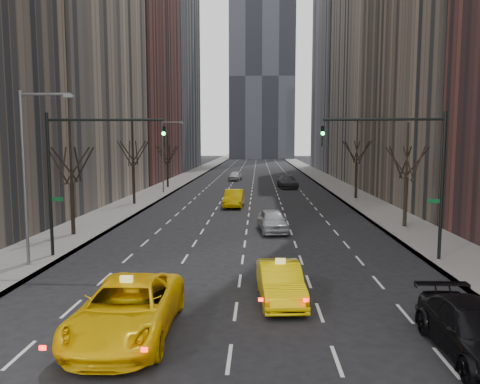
# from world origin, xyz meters

# --- Properties ---
(ground) EXTENTS (400.00, 400.00, 0.00)m
(ground) POSITION_xyz_m (0.00, 0.00, 0.00)
(ground) COLOR black
(ground) RESTS_ON ground
(sidewalk_left) EXTENTS (4.50, 320.00, 0.15)m
(sidewalk_left) POSITION_xyz_m (-12.25, 70.00, 0.07)
(sidewalk_left) COLOR slate
(sidewalk_left) RESTS_ON ground
(sidewalk_right) EXTENTS (4.50, 320.00, 0.15)m
(sidewalk_right) POSITION_xyz_m (12.25, 70.00, 0.07)
(sidewalk_right) COLOR slate
(sidewalk_right) RESTS_ON ground
(bld_left_far) EXTENTS (14.00, 28.00, 44.00)m
(bld_left_far) POSITION_xyz_m (-21.50, 66.00, 22.00)
(bld_left_far) COLOR brown
(bld_left_far) RESTS_ON ground
(bld_left_deep) EXTENTS (14.00, 30.00, 60.00)m
(bld_left_deep) POSITION_xyz_m (-21.50, 96.00, 30.00)
(bld_left_deep) COLOR slate
(bld_left_deep) RESTS_ON ground
(bld_right_far) EXTENTS (14.00, 28.00, 50.00)m
(bld_right_far) POSITION_xyz_m (21.50, 64.00, 25.00)
(bld_right_far) COLOR tan
(bld_right_far) RESTS_ON ground
(bld_right_deep) EXTENTS (14.00, 30.00, 58.00)m
(bld_right_deep) POSITION_xyz_m (21.50, 95.00, 29.00)
(bld_right_deep) COLOR slate
(bld_right_deep) RESTS_ON ground
(tree_lw_b) EXTENTS (3.36, 3.50, 7.82)m
(tree_lw_b) POSITION_xyz_m (-12.00, 18.00, 3.72)
(tree_lw_b) COLOR black
(tree_lw_b) RESTS_ON ground
(tree_lw_c) EXTENTS (3.36, 3.50, 8.74)m
(tree_lw_c) POSITION_xyz_m (-12.00, 34.00, 4.04)
(tree_lw_c) COLOR black
(tree_lw_c) RESTS_ON ground
(tree_lw_d) EXTENTS (3.36, 3.50, 7.36)m
(tree_lw_d) POSITION_xyz_m (-12.00, 52.00, 3.56)
(tree_lw_d) COLOR black
(tree_lw_d) RESTS_ON ground
(tree_rw_b) EXTENTS (3.36, 3.50, 7.82)m
(tree_rw_b) POSITION_xyz_m (12.00, 22.00, 3.72)
(tree_rw_b) COLOR black
(tree_rw_b) RESTS_ON ground
(tree_rw_c) EXTENTS (3.36, 3.50, 8.74)m
(tree_rw_c) POSITION_xyz_m (12.00, 40.00, 4.04)
(tree_rw_c) COLOR black
(tree_rw_c) RESTS_ON ground
(traffic_mast_left) EXTENTS (6.69, 0.39, 8.00)m
(traffic_mast_left) POSITION_xyz_m (-9.11, 12.00, 5.49)
(traffic_mast_left) COLOR black
(traffic_mast_left) RESTS_ON ground
(traffic_mast_right) EXTENTS (6.69, 0.39, 8.00)m
(traffic_mast_right) POSITION_xyz_m (9.11, 12.00, 5.49)
(traffic_mast_right) COLOR black
(traffic_mast_right) RESTS_ON ground
(streetlight_near) EXTENTS (2.83, 0.22, 9.00)m
(streetlight_near) POSITION_xyz_m (-10.84, 10.00, 5.62)
(streetlight_near) COLOR slate
(streetlight_near) RESTS_ON ground
(streetlight_far) EXTENTS (2.83, 0.22, 9.00)m
(streetlight_far) POSITION_xyz_m (-10.84, 45.00, 5.62)
(streetlight_far) COLOR slate
(streetlight_far) RESTS_ON ground
(taxi_suv) EXTENTS (3.17, 6.71, 1.85)m
(taxi_suv) POSITION_xyz_m (-3.57, 1.61, 0.93)
(taxi_suv) COLOR #FFC805
(taxi_suv) RESTS_ON ground
(taxi_sedan) EXTENTS (2.03, 4.89, 1.58)m
(taxi_sedan) POSITION_xyz_m (1.78, 5.27, 0.79)
(taxi_sedan) COLOR yellow
(taxi_sedan) RESTS_ON ground
(silver_sedan_ahead) EXTENTS (2.41, 4.93, 1.62)m
(silver_sedan_ahead) POSITION_xyz_m (1.91, 20.24, 0.81)
(silver_sedan_ahead) COLOR #A9ADB2
(silver_sedan_ahead) RESTS_ON ground
(parked_suv_black) EXTENTS (2.31, 5.55, 1.60)m
(parked_suv_black) POSITION_xyz_m (7.50, 0.47, 0.80)
(parked_suv_black) COLOR black
(parked_suv_black) RESTS_ON ground
(far_taxi) EXTENTS (1.99, 5.28, 1.72)m
(far_taxi) POSITION_xyz_m (-1.58, 33.16, 0.86)
(far_taxi) COLOR #FFC505
(far_taxi) RESTS_ON ground
(far_suv_grey) EXTENTS (3.02, 6.24, 1.75)m
(far_suv_grey) POSITION_xyz_m (4.98, 52.64, 0.87)
(far_suv_grey) COLOR #2C2C31
(far_suv_grey) RESTS_ON ground
(far_car_white) EXTENTS (2.35, 4.74, 1.55)m
(far_car_white) POSITION_xyz_m (-3.06, 64.88, 0.78)
(far_car_white) COLOR silver
(far_car_white) RESTS_ON ground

